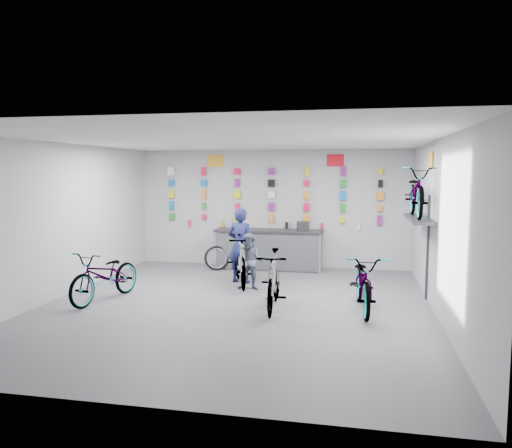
% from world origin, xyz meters
% --- Properties ---
extents(floor, '(8.00, 8.00, 0.00)m').
position_xyz_m(floor, '(0.00, 0.00, 0.00)').
color(floor, '#4E4D52').
rests_on(floor, ground).
extents(ceiling, '(8.00, 8.00, 0.00)m').
position_xyz_m(ceiling, '(0.00, 0.00, 3.00)').
color(ceiling, white).
rests_on(ceiling, wall_back).
extents(wall_back, '(7.00, 0.00, 7.00)m').
position_xyz_m(wall_back, '(0.00, 4.00, 1.50)').
color(wall_back, '#B6B6B8').
rests_on(wall_back, floor).
extents(wall_front, '(7.00, 0.00, 7.00)m').
position_xyz_m(wall_front, '(0.00, -4.00, 1.50)').
color(wall_front, '#B6B6B8').
rests_on(wall_front, floor).
extents(wall_left, '(0.00, 8.00, 8.00)m').
position_xyz_m(wall_left, '(-3.50, 0.00, 1.50)').
color(wall_left, '#B6B6B8').
rests_on(wall_left, floor).
extents(wall_right, '(0.00, 8.00, 8.00)m').
position_xyz_m(wall_right, '(3.50, 0.00, 1.50)').
color(wall_right, '#B6B6B8').
rests_on(wall_right, floor).
extents(counter, '(2.70, 0.66, 1.00)m').
position_xyz_m(counter, '(0.00, 3.54, 0.49)').
color(counter, black).
rests_on(counter, floor).
extents(merch_wall, '(5.58, 0.08, 1.57)m').
position_xyz_m(merch_wall, '(0.00, 3.93, 1.81)').
color(merch_wall, '#1E8B2E').
rests_on(merch_wall, wall_back).
extents(wall_bracket, '(0.39, 1.90, 2.00)m').
position_xyz_m(wall_bracket, '(3.33, 1.20, 1.46)').
color(wall_bracket, '#333338').
rests_on(wall_bracket, wall_right).
extents(sign_left, '(0.42, 0.02, 0.30)m').
position_xyz_m(sign_left, '(-1.50, 3.98, 2.72)').
color(sign_left, '#F5AC27').
rests_on(sign_left, wall_back).
extents(sign_right, '(0.42, 0.02, 0.30)m').
position_xyz_m(sign_right, '(1.60, 3.98, 2.72)').
color(sign_right, red).
rests_on(sign_right, wall_back).
extents(sign_side, '(0.02, 0.40, 0.30)m').
position_xyz_m(sign_side, '(3.48, 1.20, 2.65)').
color(sign_side, '#F5AC27').
rests_on(sign_side, wall_right).
extents(bike_left, '(1.02, 1.95, 0.98)m').
position_xyz_m(bike_left, '(-2.50, -0.10, 0.49)').
color(bike_left, gray).
rests_on(bike_left, floor).
extents(bike_center, '(0.62, 1.80, 1.06)m').
position_xyz_m(bike_center, '(0.72, -0.10, 0.53)').
color(bike_center, gray).
rests_on(bike_center, floor).
extents(bike_right, '(0.85, 2.01, 1.03)m').
position_xyz_m(bike_right, '(2.29, 0.16, 0.51)').
color(bike_right, gray).
rests_on(bike_right, floor).
extents(bike_service, '(1.10, 1.93, 1.12)m').
position_xyz_m(bike_service, '(-0.29, 1.65, 0.56)').
color(bike_service, gray).
rests_on(bike_service, floor).
extents(bike_wall, '(0.63, 1.80, 0.95)m').
position_xyz_m(bike_wall, '(3.25, 1.20, 2.05)').
color(bike_wall, gray).
rests_on(bike_wall, wall_bracket).
extents(clerk, '(0.65, 0.47, 1.66)m').
position_xyz_m(clerk, '(-0.34, 1.93, 0.83)').
color(clerk, '#171C49').
rests_on(clerk, floor).
extents(customer, '(0.58, 0.45, 1.18)m').
position_xyz_m(customer, '(0.01, 1.31, 0.59)').
color(customer, '#4F566E').
rests_on(customer, floor).
extents(spare_wheel, '(0.64, 0.39, 0.61)m').
position_xyz_m(spare_wheel, '(-1.25, 3.17, 0.30)').
color(spare_wheel, black).
rests_on(spare_wheel, floor).
extents(register, '(0.34, 0.35, 0.22)m').
position_xyz_m(register, '(0.85, 3.55, 1.11)').
color(register, black).
rests_on(register, counter).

